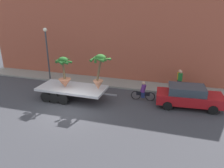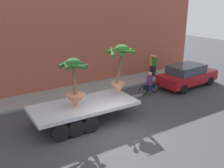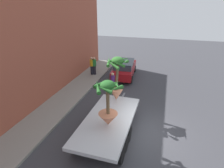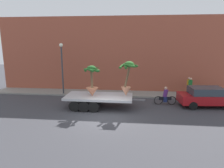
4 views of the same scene
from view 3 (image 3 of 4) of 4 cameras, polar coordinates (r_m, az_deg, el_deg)
ground_plane at (r=10.71m, az=10.35°, el=-14.34°), size 60.00×60.00×0.00m
sidewalk at (r=12.56m, az=-18.73°, el=-8.66°), size 24.00×2.20×0.15m
building_facade at (r=12.21m, az=-27.70°, el=8.07°), size 24.00×1.20×7.60m
flatbed_trailer at (r=9.80m, az=-1.51°, el=-12.43°), size 6.22×2.47×0.98m
potted_palm_rear at (r=11.09m, az=1.53°, el=2.26°), size 1.47×1.35×2.69m
potted_palm_middle at (r=8.84m, az=-1.23°, el=-6.68°), size 1.32×1.39×2.37m
cyclist at (r=14.83m, az=0.18°, el=0.41°), size 1.84×0.37×1.54m
parked_car at (r=17.69m, az=3.76°, el=4.83°), size 4.70×2.19×1.58m
pedestrian_near_gate at (r=17.88m, az=-6.23°, el=5.68°), size 0.36×0.36×1.71m
pedestrian_far_left at (r=17.85m, az=-5.44°, el=5.68°), size 0.36×0.36×1.71m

